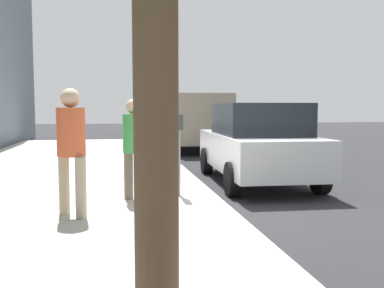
{
  "coord_description": "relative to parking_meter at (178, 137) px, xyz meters",
  "views": [
    {
      "loc": [
        -7.31,
        1.73,
        1.66
      ],
      "look_at": [
        -0.22,
        0.47,
        1.06
      ],
      "focal_mm": 40.17,
      "sensor_mm": 36.0,
      "label": 1
    }
  ],
  "objects": [
    {
      "name": "sidewalk_slab",
      "position": [
        -0.03,
        2.34,
        -1.09
      ],
      "size": [
        28.0,
        6.0,
        0.15
      ],
      "primitive_type": "cube",
      "color": "#B7B2A8",
      "rests_on": "ground_plane"
    },
    {
      "name": "pedestrian_at_meter",
      "position": [
        -0.34,
        0.78,
        -0.05
      ],
      "size": [
        0.46,
        0.36,
        1.67
      ],
      "rotation": [
        0.0,
        0.0,
        -1.04
      ],
      "color": "#726656",
      "rests_on": "sidewalk_slab"
    },
    {
      "name": "ground_plane",
      "position": [
        -0.03,
        -0.66,
        -1.17
      ],
      "size": [
        80.0,
        80.0,
        0.0
      ],
      "primitive_type": "plane",
      "color": "#2B2B2D",
      "rests_on": "ground"
    },
    {
      "name": "parked_sedan_near",
      "position": [
        1.75,
        -2.01,
        -0.27
      ],
      "size": [
        4.47,
        2.1,
        1.77
      ],
      "color": "silver",
      "rests_on": "ground_plane"
    },
    {
      "name": "parked_van_far",
      "position": [
        9.44,
        -2.01,
        0.09
      ],
      "size": [
        5.23,
        2.19,
        2.18
      ],
      "color": "gray",
      "rests_on": "ground_plane"
    },
    {
      "name": "traffic_signal",
      "position": [
        9.47,
        0.08,
        1.41
      ],
      "size": [
        0.24,
        0.44,
        3.6
      ],
      "color": "black",
      "rests_on": "sidewalk_slab"
    },
    {
      "name": "parking_meter",
      "position": [
        0.0,
        0.0,
        0.0
      ],
      "size": [
        0.36,
        0.12,
        1.41
      ],
      "color": "gray",
      "rests_on": "sidewalk_slab"
    },
    {
      "name": "pedestrian_bystander",
      "position": [
        -1.2,
        1.68,
        0.04
      ],
      "size": [
        0.44,
        0.41,
        1.79
      ],
      "rotation": [
        0.0,
        0.0,
        -0.86
      ],
      "color": "tan",
      "rests_on": "sidewalk_slab"
    }
  ]
}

